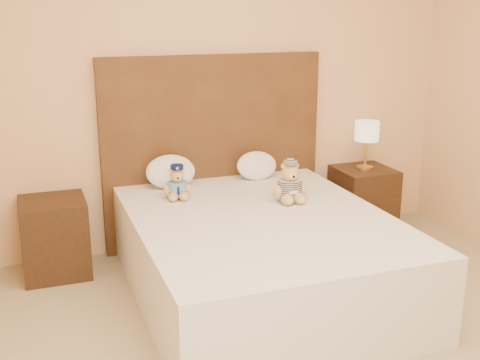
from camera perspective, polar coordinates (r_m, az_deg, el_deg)
name	(u,v)px	position (r m, az deg, el deg)	size (l,w,h in m)	color
room_walls	(322,15)	(2.97, 7.77, 15.25)	(4.04, 4.52, 2.72)	#E5B17D
bed	(261,256)	(3.97, 1.96, -7.18)	(1.60, 2.00, 0.55)	white
headboard	(213,152)	(4.73, -2.53, 2.71)	(1.75, 0.08, 1.50)	#533518
nightstand_left	(55,237)	(4.47, -17.15, -5.21)	(0.45, 0.45, 0.55)	#382311
nightstand_right	(363,200)	(5.18, 11.57, -1.88)	(0.45, 0.45, 0.55)	#382311
lamp	(367,133)	(5.04, 11.93, 4.34)	(0.20, 0.20, 0.40)	gold
teddy_police	(177,182)	(4.22, -5.96, -0.17)	(0.21, 0.20, 0.24)	#BE874A
teddy_prisoner	(290,182)	(4.14, 4.75, -0.15)	(0.25, 0.24, 0.28)	#BE874A
pillow_left	(171,170)	(4.48, -6.60, 0.93)	(0.37, 0.24, 0.26)	white
pillow_right	(257,164)	(4.68, 1.60, 1.50)	(0.33, 0.21, 0.23)	white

